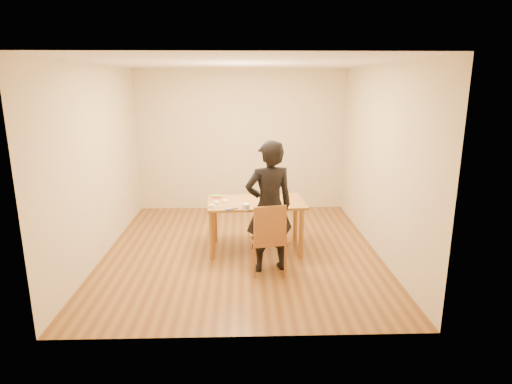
{
  "coord_description": "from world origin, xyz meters",
  "views": [
    {
      "loc": [
        0.03,
        -6.0,
        2.44
      ],
      "look_at": [
        0.22,
        0.01,
        0.9
      ],
      "focal_mm": 30.0,
      "sensor_mm": 36.0,
      "label": 1
    }
  ],
  "objects_px": {
    "dining_chair": "(269,239)",
    "cake": "(268,195)",
    "dining_table": "(256,202)",
    "cake_plate": "(268,198)",
    "person": "(269,207)"
  },
  "relations": [
    {
      "from": "dining_table",
      "to": "dining_chair",
      "type": "bearing_deg",
      "value": -83.2
    },
    {
      "from": "dining_chair",
      "to": "cake_plate",
      "type": "height_order",
      "value": "cake_plate"
    },
    {
      "from": "cake",
      "to": "person",
      "type": "bearing_deg",
      "value": -92.68
    },
    {
      "from": "person",
      "to": "cake",
      "type": "bearing_deg",
      "value": -106.38
    },
    {
      "from": "cake_plate",
      "to": "cake",
      "type": "bearing_deg",
      "value": 0.0
    },
    {
      "from": "cake",
      "to": "person",
      "type": "distance_m",
      "value": 0.89
    },
    {
      "from": "dining_chair",
      "to": "person",
      "type": "distance_m",
      "value": 0.43
    },
    {
      "from": "dining_table",
      "to": "cake",
      "type": "height_order",
      "value": "cake"
    },
    {
      "from": "dining_table",
      "to": "cake",
      "type": "bearing_deg",
      "value": 34.79
    },
    {
      "from": "dining_chair",
      "to": "cake",
      "type": "bearing_deg",
      "value": 75.57
    },
    {
      "from": "dining_chair",
      "to": "cake",
      "type": "distance_m",
      "value": 0.99
    },
    {
      "from": "dining_chair",
      "to": "cake",
      "type": "xyz_separation_m",
      "value": [
        0.04,
        0.93,
        0.35
      ]
    },
    {
      "from": "dining_table",
      "to": "person",
      "type": "xyz_separation_m",
      "value": [
        0.15,
        -0.73,
        0.14
      ]
    },
    {
      "from": "person",
      "to": "dining_chair",
      "type": "bearing_deg",
      "value": 76.3
    },
    {
      "from": "dining_chair",
      "to": "cake_plate",
      "type": "xyz_separation_m",
      "value": [
        0.04,
        0.93,
        0.31
      ]
    }
  ]
}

